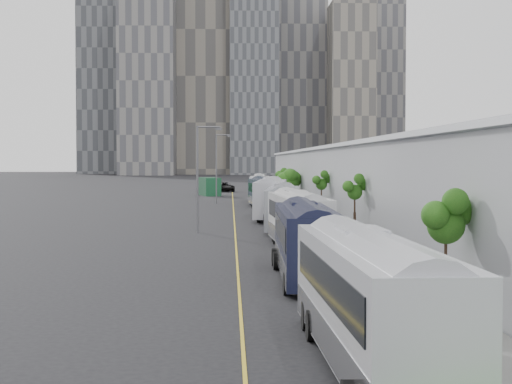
{
  "coord_description": "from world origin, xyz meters",
  "views": [
    {
      "loc": [
        -1.88,
        -17.16,
        5.71
      ],
      "look_at": [
        0.37,
        51.06,
        3.0
      ],
      "focal_mm": 55.0,
      "sensor_mm": 36.0,
      "label": 1
    }
  ],
  "objects_px": {
    "bus_3": "(283,211)",
    "bus_6": "(260,191)",
    "bus_0": "(370,311)",
    "shipping_container": "(210,187)",
    "suv": "(224,187)",
    "street_lamp_near": "(200,171)",
    "bus_4": "(271,201)",
    "bus_2": "(298,225)",
    "street_lamp_far": "(218,164)",
    "bus_5": "(264,195)",
    "bus_1": "(306,247)"
  },
  "relations": [
    {
      "from": "street_lamp_near",
      "to": "bus_0",
      "type": "bearing_deg",
      "value": -81.33
    },
    {
      "from": "bus_3",
      "to": "bus_5",
      "type": "relative_size",
      "value": 1.0
    },
    {
      "from": "street_lamp_near",
      "to": "bus_5",
      "type": "bearing_deg",
      "value": 78.22
    },
    {
      "from": "bus_5",
      "to": "shipping_container",
      "type": "bearing_deg",
      "value": 97.02
    },
    {
      "from": "bus_6",
      "to": "shipping_container",
      "type": "bearing_deg",
      "value": 110.33
    },
    {
      "from": "bus_6",
      "to": "street_lamp_near",
      "type": "relative_size",
      "value": 1.57
    },
    {
      "from": "bus_4",
      "to": "bus_3",
      "type": "bearing_deg",
      "value": -82.98
    },
    {
      "from": "bus_0",
      "to": "bus_5",
      "type": "height_order",
      "value": "bus_0"
    },
    {
      "from": "bus_6",
      "to": "suv",
      "type": "xyz_separation_m",
      "value": [
        -5.15,
        39.38,
        -0.75
      ]
    },
    {
      "from": "bus_2",
      "to": "shipping_container",
      "type": "bearing_deg",
      "value": 92.72
    },
    {
      "from": "street_lamp_far",
      "to": "suv",
      "type": "relative_size",
      "value": 1.45
    },
    {
      "from": "street_lamp_far",
      "to": "street_lamp_near",
      "type": "bearing_deg",
      "value": -91.02
    },
    {
      "from": "bus_0",
      "to": "street_lamp_near",
      "type": "xyz_separation_m",
      "value": [
        -6.26,
        41.03,
        3.35
      ]
    },
    {
      "from": "bus_0",
      "to": "bus_3",
      "type": "xyz_separation_m",
      "value": [
        0.54,
        43.27,
        -0.0
      ]
    },
    {
      "from": "street_lamp_near",
      "to": "suv",
      "type": "distance_m",
      "value": 83.44
    },
    {
      "from": "bus_6",
      "to": "bus_4",
      "type": "bearing_deg",
      "value": -87.72
    },
    {
      "from": "street_lamp_far",
      "to": "bus_0",
      "type": "bearing_deg",
      "value": -86.2
    },
    {
      "from": "suv",
      "to": "bus_0",
      "type": "bearing_deg",
      "value": -102.15
    },
    {
      "from": "bus_0",
      "to": "bus_6",
      "type": "bearing_deg",
      "value": 88.46
    },
    {
      "from": "bus_3",
      "to": "bus_4",
      "type": "xyz_separation_m",
      "value": [
        -0.37,
        12.72,
        0.13
      ]
    },
    {
      "from": "bus_0",
      "to": "bus_2",
      "type": "relative_size",
      "value": 0.99
    },
    {
      "from": "suv",
      "to": "street_lamp_near",
      "type": "bearing_deg",
      "value": -105.32
    },
    {
      "from": "bus_6",
      "to": "shipping_container",
      "type": "distance_m",
      "value": 23.78
    },
    {
      "from": "bus_3",
      "to": "bus_4",
      "type": "height_order",
      "value": "bus_4"
    },
    {
      "from": "bus_2",
      "to": "bus_3",
      "type": "xyz_separation_m",
      "value": [
        0.02,
        14.41,
        -0.01
      ]
    },
    {
      "from": "bus_0",
      "to": "shipping_container",
      "type": "relative_size",
      "value": 2.21
    },
    {
      "from": "shipping_container",
      "to": "bus_5",
      "type": "bearing_deg",
      "value": -92.42
    },
    {
      "from": "shipping_container",
      "to": "bus_6",
      "type": "bearing_deg",
      "value": -86.27
    },
    {
      "from": "bus_3",
      "to": "bus_1",
      "type": "bearing_deg",
      "value": -86.18
    },
    {
      "from": "suv",
      "to": "street_lamp_far",
      "type": "bearing_deg",
      "value": -105.17
    },
    {
      "from": "bus_6",
      "to": "street_lamp_near",
      "type": "distance_m",
      "value": 44.54
    },
    {
      "from": "bus_3",
      "to": "bus_5",
      "type": "height_order",
      "value": "same"
    },
    {
      "from": "bus_1",
      "to": "bus_3",
      "type": "distance_m",
      "value": 27.03
    },
    {
      "from": "bus_4",
      "to": "suv",
      "type": "relative_size",
      "value": 2.2
    },
    {
      "from": "bus_2",
      "to": "bus_0",
      "type": "bearing_deg",
      "value": -93.93
    },
    {
      "from": "bus_1",
      "to": "shipping_container",
      "type": "distance_m",
      "value": 91.61
    },
    {
      "from": "bus_5",
      "to": "bus_3",
      "type": "bearing_deg",
      "value": -94.34
    },
    {
      "from": "bus_2",
      "to": "street_lamp_near",
      "type": "distance_m",
      "value": 14.33
    },
    {
      "from": "bus_1",
      "to": "bus_3",
      "type": "xyz_separation_m",
      "value": [
        0.74,
        27.02,
        0.03
      ]
    },
    {
      "from": "bus_2",
      "to": "bus_6",
      "type": "height_order",
      "value": "bus_6"
    },
    {
      "from": "suv",
      "to": "bus_4",
      "type": "bearing_deg",
      "value": -100.13
    },
    {
      "from": "bus_1",
      "to": "street_lamp_near",
      "type": "relative_size",
      "value": 1.49
    },
    {
      "from": "bus_3",
      "to": "bus_6",
      "type": "xyz_separation_m",
      "value": [
        -0.39,
        41.72,
        0.05
      ]
    },
    {
      "from": "bus_5",
      "to": "suv",
      "type": "xyz_separation_m",
      "value": [
        -5.24,
        52.14,
        -0.69
      ]
    },
    {
      "from": "bus_0",
      "to": "street_lamp_far",
      "type": "bearing_deg",
      "value": 92.37
    },
    {
      "from": "street_lamp_near",
      "to": "bus_3",
      "type": "bearing_deg",
      "value": 18.22
    },
    {
      "from": "bus_1",
      "to": "bus_0",
      "type": "bearing_deg",
      "value": -88.12
    },
    {
      "from": "bus_4",
      "to": "shipping_container",
      "type": "distance_m",
      "value": 52.12
    },
    {
      "from": "bus_3",
      "to": "bus_0",
      "type": "bearing_deg",
      "value": -85.34
    },
    {
      "from": "bus_1",
      "to": "bus_3",
      "type": "height_order",
      "value": "bus_3"
    }
  ]
}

